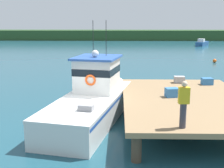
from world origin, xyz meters
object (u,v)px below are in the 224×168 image
(main_fishing_boat, at_px, (94,98))
(mooring_buoy_outer, at_px, (120,89))
(deckhand_by_the_boat, at_px, (184,103))
(mooring_buoy_inshore, at_px, (109,59))
(mooring_buoy_spare_mooring, at_px, (108,58))
(crate_stack_near_edge, at_px, (179,80))
(crate_stack_mid_dock, at_px, (207,81))
(moored_boat_far_right, at_px, (202,43))
(crate_single_far, at_px, (172,92))
(mooring_buoy_channel_marker, at_px, (215,61))

(main_fishing_boat, distance_m, mooring_buoy_outer, 5.56)
(deckhand_by_the_boat, height_order, mooring_buoy_inshore, deckhand_by_the_boat)
(deckhand_by_the_boat, distance_m, mooring_buoy_spare_mooring, 26.64)
(crate_stack_near_edge, height_order, crate_stack_mid_dock, crate_stack_near_edge)
(main_fishing_boat, bearing_deg, moored_boat_far_right, 68.57)
(mooring_buoy_inshore, bearing_deg, moored_boat_far_right, 52.87)
(crate_single_far, xyz_separation_m, mooring_buoy_spare_mooring, (-3.88, 22.15, -1.17))
(deckhand_by_the_boat, relative_size, mooring_buoy_inshore, 3.92)
(crate_stack_mid_dock, bearing_deg, mooring_buoy_outer, 149.16)
(mooring_buoy_channel_marker, height_order, mooring_buoy_inshore, mooring_buoy_channel_marker)
(crate_stack_near_edge, bearing_deg, mooring_buoy_channel_marker, 66.48)
(main_fishing_boat, height_order, crate_single_far, main_fishing_boat)
(mooring_buoy_spare_mooring, height_order, mooring_buoy_inshore, mooring_buoy_spare_mooring)
(crate_stack_mid_dock, relative_size, mooring_buoy_inshore, 1.44)
(moored_boat_far_right, height_order, mooring_buoy_inshore, moored_boat_far_right)
(mooring_buoy_inshore, bearing_deg, mooring_buoy_channel_marker, -5.01)
(deckhand_by_the_boat, bearing_deg, crate_single_far, 85.15)
(mooring_buoy_outer, bearing_deg, mooring_buoy_channel_marker, 53.18)
(mooring_buoy_spare_mooring, xyz_separation_m, mooring_buoy_inshore, (0.14, -0.59, -0.03))
(mooring_buoy_channel_marker, distance_m, mooring_buoy_spare_mooring, 12.48)
(mooring_buoy_channel_marker, height_order, mooring_buoy_spare_mooring, mooring_buoy_spare_mooring)
(mooring_buoy_inshore, bearing_deg, mooring_buoy_spare_mooring, 103.69)
(crate_stack_mid_dock, height_order, deckhand_by_the_boat, deckhand_by_the_boat)
(crate_stack_near_edge, xyz_separation_m, crate_stack_mid_dock, (1.49, -0.44, -0.01))
(mooring_buoy_channel_marker, bearing_deg, moored_boat_far_right, 78.42)
(crate_stack_mid_dock, height_order, mooring_buoy_outer, crate_stack_mid_dock)
(crate_single_far, height_order, moored_boat_far_right, crate_single_far)
(main_fishing_boat, relative_size, mooring_buoy_spare_mooring, 20.64)
(main_fishing_boat, height_order, deckhand_by_the_boat, main_fishing_boat)
(moored_boat_far_right, bearing_deg, mooring_buoy_outer, -112.46)
(mooring_buoy_outer, height_order, mooring_buoy_spare_mooring, mooring_buoy_spare_mooring)
(mooring_buoy_outer, bearing_deg, mooring_buoy_inshore, 94.51)
(crate_stack_near_edge, bearing_deg, mooring_buoy_inshore, 104.53)
(crate_stack_near_edge, height_order, mooring_buoy_inshore, crate_stack_near_edge)
(crate_single_far, distance_m, moored_boat_far_right, 46.07)
(deckhand_by_the_boat, relative_size, mooring_buoy_outer, 4.19)
(mooring_buoy_spare_mooring, relative_size, mooring_buoy_inshore, 1.16)
(moored_boat_far_right, bearing_deg, mooring_buoy_channel_marker, -101.58)
(mooring_buoy_outer, bearing_deg, crate_stack_mid_dock, -30.84)
(mooring_buoy_outer, height_order, mooring_buoy_channel_marker, mooring_buoy_channel_marker)
(mooring_buoy_spare_mooring, bearing_deg, mooring_buoy_inshore, -76.31)
(crate_stack_near_edge, height_order, mooring_buoy_outer, crate_stack_near_edge)
(crate_stack_near_edge, distance_m, mooring_buoy_channel_marker, 18.80)
(moored_boat_far_right, distance_m, mooring_buoy_outer, 41.42)
(crate_stack_mid_dock, bearing_deg, crate_single_far, -131.25)
(crate_stack_mid_dock, bearing_deg, mooring_buoy_channel_marker, 71.23)
(crate_stack_near_edge, distance_m, mooring_buoy_inshore, 18.92)
(mooring_buoy_channel_marker, bearing_deg, mooring_buoy_spare_mooring, 172.34)
(crate_stack_mid_dock, xyz_separation_m, mooring_buoy_channel_marker, (6.00, 17.65, -1.17))
(crate_single_far, bearing_deg, moored_boat_far_right, 73.19)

